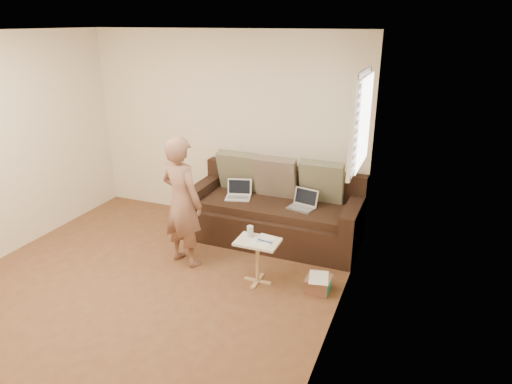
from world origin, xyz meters
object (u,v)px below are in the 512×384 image
Objects in this scene: striped_box at (318,284)px; side_table at (258,261)px; laptop_silver at (301,209)px; sofa at (274,209)px; drinking_glass at (250,231)px; person at (182,202)px; laptop_white at (238,198)px.

side_table is at bearing -173.69° from striped_box.
striped_box is at bearing -49.56° from laptop_silver.
sofa reaches higher than laptop_silver.
side_table is 0.69m from striped_box.
striped_box is (0.78, 0.00, -0.48)m from drinking_glass.
laptop_silver is 1.46m from person.
side_table is at bearing -170.13° from person.
laptop_silver reaches higher than striped_box.
drinking_glass is at bearing -74.88° from laptop_white.
sofa is 0.49m from laptop_white.
person reaches higher than drinking_glass.
laptop_silver is 1.02m from side_table.
sofa is at bearing 131.22° from striped_box.
drinking_glass is at bearing -166.22° from person.
sofa is 6.89× the size of laptop_silver.
side_table is at bearing -71.92° from laptop_white.
laptop_white is at bearing 123.90° from side_table.
sofa is 18.33× the size of drinking_glass.
sofa reaches higher than side_table.
drinking_glass is (0.07, -0.98, 0.14)m from sofa.
person reaches higher than laptop_silver.
drinking_glass is (0.55, -0.92, 0.04)m from laptop_white.
sofa is 0.40m from laptop_silver.
sofa is at bearing -113.77° from person.
sofa is 8.51× the size of striped_box.
person is at bearing 174.53° from side_table.
side_table is (0.96, -0.09, -0.52)m from person.
laptop_white is 1.68m from striped_box.
sofa is at bearing 94.21° from drinking_glass.
sofa is at bearing -179.89° from laptop_silver.
sofa is 4.37× the size of side_table.
laptop_white is at bearing -174.05° from sofa.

